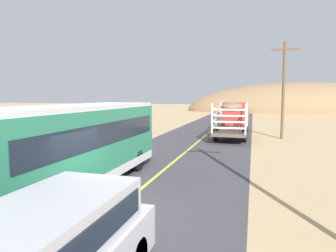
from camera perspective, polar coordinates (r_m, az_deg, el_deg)
ground_plane at (r=9.49m, az=-11.19°, el=-16.45°), size 240.00×240.00×0.00m
road_surface at (r=9.48m, az=-11.19°, el=-16.40°), size 8.00×120.00×0.02m
road_centre_line at (r=9.48m, az=-11.19°, el=-16.33°), size 0.16×117.60×0.00m
livestock_truck at (r=28.19m, az=12.46°, el=1.99°), size 2.53×9.70×3.02m
bus at (r=11.83m, az=-16.81°, el=-3.36°), size 2.54×10.00×3.21m
car_far at (r=37.71m, az=11.54°, el=1.25°), size 1.80×4.40×1.46m
power_pole_mid at (r=26.57m, az=21.15°, el=6.86°), size 2.20×0.24×7.95m
boulder_mid_field at (r=41.71m, az=-21.21°, el=1.43°), size 1.46×1.59×1.43m
distant_hill at (r=73.57m, az=24.08°, el=2.46°), size 51.87×21.34×13.27m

